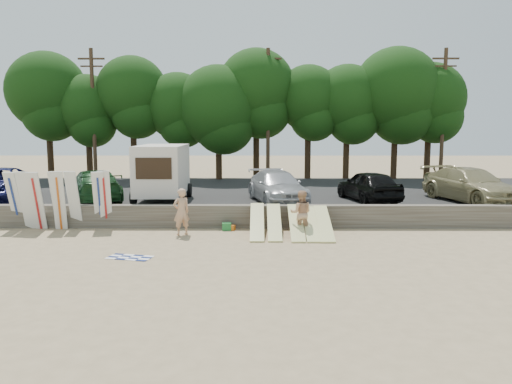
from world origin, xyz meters
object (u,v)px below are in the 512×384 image
(box_trailer, at_px, (162,170))
(beachgoer_a, at_px, (181,212))
(beachgoer_b, at_px, (301,213))
(car_4, at_px, (471,185))
(cooler, at_px, (227,226))
(car_1, at_px, (95,186))
(car_2, at_px, (277,187))
(car_3, at_px, (369,186))

(box_trailer, bearing_deg, beachgoer_a, -71.73)
(beachgoer_b, bearing_deg, beachgoer_a, 5.74)
(car_4, height_order, beachgoer_b, car_4)
(cooler, bearing_deg, box_trailer, 127.91)
(car_1, distance_m, beachgoer_b, 10.99)
(car_2, xyz_separation_m, beachgoer_b, (0.80, -4.48, -0.54))
(car_2, height_order, beachgoer_a, car_2)
(beachgoer_a, relative_size, beachgoer_b, 1.04)
(car_2, bearing_deg, beachgoer_a, -146.06)
(cooler, bearing_deg, beachgoer_b, -22.42)
(car_1, bearing_deg, box_trailer, 159.56)
(car_3, bearing_deg, cooler, 15.77)
(box_trailer, height_order, car_3, box_trailer)
(box_trailer, relative_size, beachgoer_a, 2.32)
(car_2, xyz_separation_m, car_4, (9.61, 0.19, 0.07))
(car_2, relative_size, beachgoer_a, 2.75)
(cooler, bearing_deg, car_2, 52.73)
(car_3, xyz_separation_m, beachgoer_a, (-8.67, -4.81, -0.52))
(car_3, relative_size, cooler, 12.00)
(box_trailer, bearing_deg, beachgoer_b, -37.98)
(beachgoer_b, bearing_deg, car_2, -72.92)
(beachgoer_a, height_order, cooler, beachgoer_a)
(car_4, xyz_separation_m, beachgoer_a, (-13.69, -4.57, -0.58))
(box_trailer, distance_m, beachgoer_a, 5.31)
(box_trailer, height_order, cooler, box_trailer)
(beachgoer_b, height_order, cooler, beachgoer_b)
(car_1, distance_m, beachgoer_a, 6.86)
(beachgoer_a, xyz_separation_m, beachgoer_b, (4.87, -0.11, -0.03))
(box_trailer, xyz_separation_m, beachgoer_a, (1.68, -4.86, -1.31))
(box_trailer, xyz_separation_m, car_2, (5.75, -0.49, -0.80))
(car_1, distance_m, cooler, 7.86)
(box_trailer, height_order, beachgoer_b, box_trailer)
(car_4, bearing_deg, cooler, -179.24)
(beachgoer_b, relative_size, cooler, 4.88)
(car_1, xyz_separation_m, cooler, (6.81, -3.68, -1.33))
(beachgoer_a, relative_size, cooler, 5.05)
(car_4, bearing_deg, beachgoer_a, -177.70)
(car_1, distance_m, car_2, 9.11)
(beachgoer_b, xyz_separation_m, cooler, (-3.09, 1.05, -0.77))
(box_trailer, xyz_separation_m, beachgoer_b, (6.55, -4.97, -1.34))
(car_1, bearing_deg, cooler, 127.19)
(car_1, relative_size, beachgoer_b, 2.94)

